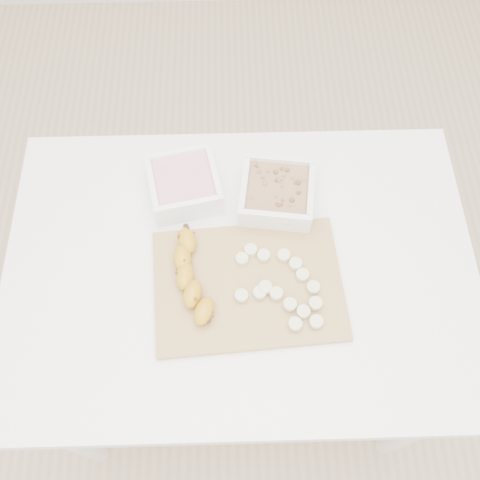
{
  "coord_description": "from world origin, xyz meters",
  "views": [
    {
      "loc": [
        -0.01,
        -0.46,
        1.78
      ],
      "look_at": [
        0.0,
        0.03,
        0.81
      ],
      "focal_mm": 40.0,
      "sensor_mm": 36.0,
      "label": 1
    }
  ],
  "objects_px": {
    "bowl_yogurt": "(184,185)",
    "cutting_board": "(248,285)",
    "bowl_granola": "(277,194)",
    "banana": "(192,278)",
    "table": "(240,283)"
  },
  "relations": [
    {
      "from": "bowl_yogurt",
      "to": "bowl_granola",
      "type": "distance_m",
      "value": 0.2
    },
    {
      "from": "cutting_board",
      "to": "banana",
      "type": "height_order",
      "value": "banana"
    },
    {
      "from": "cutting_board",
      "to": "banana",
      "type": "distance_m",
      "value": 0.12
    },
    {
      "from": "cutting_board",
      "to": "banana",
      "type": "bearing_deg",
      "value": 175.98
    },
    {
      "from": "bowl_granola",
      "to": "cutting_board",
      "type": "height_order",
      "value": "bowl_granola"
    },
    {
      "from": "table",
      "to": "bowl_yogurt",
      "type": "xyz_separation_m",
      "value": [
        -0.12,
        0.18,
        0.13
      ]
    },
    {
      "from": "table",
      "to": "bowl_granola",
      "type": "height_order",
      "value": "bowl_granola"
    },
    {
      "from": "bowl_granola",
      "to": "banana",
      "type": "xyz_separation_m",
      "value": [
        -0.18,
        -0.19,
        -0.0
      ]
    },
    {
      "from": "bowl_granola",
      "to": "cutting_board",
      "type": "bearing_deg",
      "value": -108.99
    },
    {
      "from": "bowl_yogurt",
      "to": "banana",
      "type": "distance_m",
      "value": 0.22
    },
    {
      "from": "bowl_yogurt",
      "to": "cutting_board",
      "type": "bearing_deg",
      "value": -59.89
    },
    {
      "from": "bowl_granola",
      "to": "banana",
      "type": "relative_size",
      "value": 0.83
    },
    {
      "from": "bowl_granola",
      "to": "banana",
      "type": "distance_m",
      "value": 0.26
    },
    {
      "from": "table",
      "to": "banana",
      "type": "relative_size",
      "value": 4.74
    },
    {
      "from": "cutting_board",
      "to": "table",
      "type": "bearing_deg",
      "value": 107.24
    }
  ]
}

